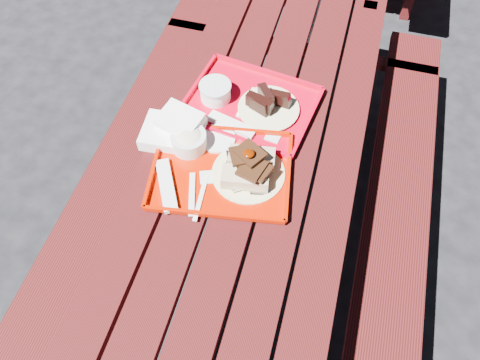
{
  "coord_description": "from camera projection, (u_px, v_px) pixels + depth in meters",
  "views": [
    {
      "loc": [
        0.22,
        -0.94,
        2.07
      ],
      "look_at": [
        0.0,
        -0.15,
        0.82
      ],
      "focal_mm": 35.0,
      "sensor_mm": 36.0,
      "label": 1
    }
  ],
  "objects": [
    {
      "name": "near_tray",
      "position": [
        222.0,
        162.0,
        1.58
      ],
      "size": [
        0.52,
        0.43,
        0.15
      ],
      "color": "#B11500",
      "rests_on": "picnic_table_near"
    },
    {
      "name": "ground",
      "position": [
        248.0,
        248.0,
        2.26
      ],
      "size": [
        60.0,
        60.0,
        0.0
      ],
      "primitive_type": "plane",
      "color": "black",
      "rests_on": "ground"
    },
    {
      "name": "picnic_table_near",
      "position": [
        250.0,
        186.0,
        1.79
      ],
      "size": [
        1.41,
        2.4,
        0.75
      ],
      "color": "#440D10",
      "rests_on": "ground"
    },
    {
      "name": "far_tray",
      "position": [
        248.0,
        103.0,
        1.74
      ],
      "size": [
        0.51,
        0.43,
        0.08
      ],
      "color": "#BA031B",
      "rests_on": "picnic_table_near"
    },
    {
      "name": "white_cloth",
      "position": [
        175.0,
        130.0,
        1.65
      ],
      "size": [
        0.23,
        0.19,
        0.09
      ],
      "color": "white",
      "rests_on": "picnic_table_near"
    }
  ]
}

